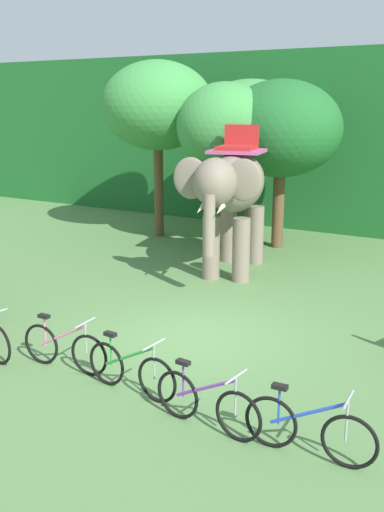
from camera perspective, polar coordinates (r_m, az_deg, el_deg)
The scene contains 11 objects.
ground_plane at distance 11.25m, azimuth 0.11°, elevation -7.94°, with size 80.00×80.00×0.00m, color #567F47.
foliage_hedge at distance 22.94m, azimuth 17.59°, elevation 10.75°, with size 36.00×6.00×6.07m, color #1E6028.
tree_center at distance 19.33m, azimuth -3.36°, elevation 14.32°, with size 3.59×3.59×5.65m.
tree_center_left at distance 17.51m, azimuth 3.20°, elevation 12.36°, with size 2.82×2.82×4.93m.
tree_far_left at distance 18.88m, azimuth 5.74°, elevation 13.01°, with size 3.56×3.56×5.05m.
tree_center_right at distance 17.88m, azimuth 8.65°, elevation 12.07°, with size 3.59×3.59×5.01m.
elephant at distance 14.91m, azimuth 3.94°, elevation 6.44°, with size 2.46×4.25×3.78m.
bike_pink at distance 10.07m, azimuth -12.29°, elevation -8.70°, with size 1.71×0.52×0.92m.
bike_green at distance 9.14m, azimuth -5.97°, elevation -10.92°, with size 1.71×0.52×0.92m.
bike_purple at distance 8.18m, azimuth 1.43°, elevation -14.08°, with size 1.71×0.52×0.92m.
bike_blue at distance 7.74m, azimuth 11.26°, elevation -16.19°, with size 1.71×0.52×0.92m.
Camera 1 is at (5.27, -8.95, 4.31)m, focal length 41.19 mm.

